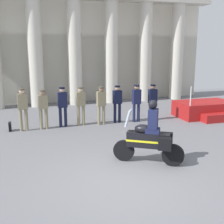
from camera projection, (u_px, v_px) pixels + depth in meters
The scene contains 13 objects.
ground_plane at pixel (126, 182), 7.25m from camera, with size 28.00×28.00×0.00m, color slate.
colonnade_backdrop at pixel (73, 44), 17.08m from camera, with size 17.50×1.67×6.64m.
reviewing_stand at pixel (205, 110), 14.08m from camera, with size 2.73×2.17×1.65m.
officer_in_row_0 at pixel (23, 106), 11.54m from camera, with size 0.40×0.25×1.75m.
officer_in_row_1 at pixel (43, 106), 11.80m from camera, with size 0.40×0.25×1.65m.
officer_in_row_2 at pixel (63, 104), 12.16m from camera, with size 0.40×0.25×1.71m.
officer_in_row_3 at pixel (81, 103), 12.39m from camera, with size 0.40×0.25×1.69m.
officer_in_row_4 at pixel (101, 102), 12.53m from camera, with size 0.40×0.25×1.69m.
officer_in_row_5 at pixel (117, 101), 12.87m from camera, with size 0.40×0.25×1.69m.
officer_in_row_6 at pixel (136, 100), 13.00m from camera, with size 0.40×0.25×1.71m.
officer_in_row_7 at pixel (153, 99), 13.26m from camera, with size 0.40×0.25×1.69m.
motorcycle_with_rider at pixel (151, 138), 8.27m from camera, with size 1.84×1.25×1.90m.
briefcase_on_ground at pixel (10, 127), 11.69m from camera, with size 0.10×0.32×0.36m, color black.
Camera 1 is at (-2.28, -6.30, 3.32)m, focal length 45.81 mm.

